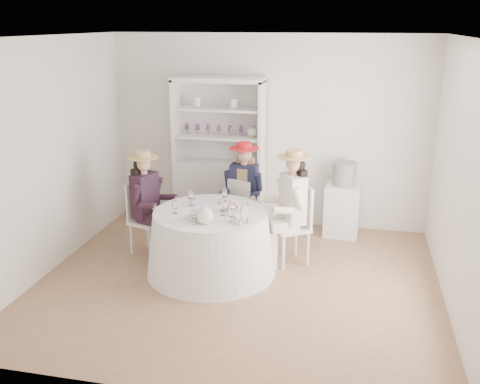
# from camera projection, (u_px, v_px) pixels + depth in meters

# --- Properties ---
(ground) EXTENTS (4.50, 4.50, 0.00)m
(ground) POSITION_uv_depth(u_px,v_px,m) (238.00, 282.00, 6.12)
(ground) COLOR #886244
(ground) RESTS_ON ground
(ceiling) EXTENTS (4.50, 4.50, 0.00)m
(ceiling) POSITION_uv_depth(u_px,v_px,m) (238.00, 37.00, 5.30)
(ceiling) COLOR white
(ceiling) RESTS_ON wall_back
(wall_back) EXTENTS (4.50, 0.00, 4.50)m
(wall_back) POSITION_uv_depth(u_px,v_px,m) (269.00, 132.00, 7.57)
(wall_back) COLOR white
(wall_back) RESTS_ON ground
(wall_front) EXTENTS (4.50, 0.00, 4.50)m
(wall_front) POSITION_uv_depth(u_px,v_px,m) (178.00, 239.00, 3.85)
(wall_front) COLOR white
(wall_front) RESTS_ON ground
(wall_left) EXTENTS (0.00, 4.50, 4.50)m
(wall_left) POSITION_uv_depth(u_px,v_px,m) (48.00, 157.00, 6.17)
(wall_left) COLOR white
(wall_left) RESTS_ON ground
(wall_right) EXTENTS (0.00, 4.50, 4.50)m
(wall_right) POSITION_uv_depth(u_px,v_px,m) (461.00, 181.00, 5.25)
(wall_right) COLOR white
(wall_right) RESTS_ON ground
(tea_table) EXTENTS (1.52, 1.52, 0.76)m
(tea_table) POSITION_uv_depth(u_px,v_px,m) (211.00, 242.00, 6.26)
(tea_table) COLOR white
(tea_table) RESTS_ON ground
(hutch) EXTENTS (1.29, 0.56, 2.13)m
(hutch) POSITION_uv_depth(u_px,v_px,m) (220.00, 174.00, 7.65)
(hutch) COLOR silver
(hutch) RESTS_ON ground
(side_table) EXTENTS (0.49, 0.49, 0.72)m
(side_table) POSITION_uv_depth(u_px,v_px,m) (342.00, 210.00, 7.39)
(side_table) COLOR silver
(side_table) RESTS_ON ground
(hatbox) EXTENTS (0.35, 0.35, 0.32)m
(hatbox) POSITION_uv_depth(u_px,v_px,m) (344.00, 174.00, 7.23)
(hatbox) COLOR black
(hatbox) RESTS_ON side_table
(guest_left) EXTENTS (0.55, 0.51, 1.34)m
(guest_left) POSITION_uv_depth(u_px,v_px,m) (147.00, 197.00, 6.66)
(guest_left) COLOR silver
(guest_left) RESTS_ON ground
(guest_mid) EXTENTS (0.50, 0.52, 1.37)m
(guest_mid) POSITION_uv_depth(u_px,v_px,m) (244.00, 187.00, 7.00)
(guest_mid) COLOR silver
(guest_mid) RESTS_ON ground
(guest_right) EXTENTS (0.61, 0.57, 1.42)m
(guest_right) POSITION_uv_depth(u_px,v_px,m) (291.00, 201.00, 6.37)
(guest_right) COLOR silver
(guest_right) RESTS_ON ground
(spare_chair) EXTENTS (0.49, 0.49, 0.90)m
(spare_chair) POSITION_uv_depth(u_px,v_px,m) (243.00, 209.00, 7.07)
(spare_chair) COLOR silver
(spare_chair) RESTS_ON ground
(teacup_a) EXTENTS (0.11, 0.11, 0.07)m
(teacup_a) POSITION_uv_depth(u_px,v_px,m) (193.00, 203.00, 6.32)
(teacup_a) COLOR white
(teacup_a) RESTS_ON tea_table
(teacup_b) EXTENTS (0.08, 0.08, 0.06)m
(teacup_b) POSITION_uv_depth(u_px,v_px,m) (221.00, 201.00, 6.40)
(teacup_b) COLOR white
(teacup_b) RESTS_ON tea_table
(teacup_c) EXTENTS (0.10, 0.10, 0.07)m
(teacup_c) POSITION_uv_depth(u_px,v_px,m) (236.00, 208.00, 6.15)
(teacup_c) COLOR white
(teacup_c) RESTS_ON tea_table
(flower_bowl) EXTENTS (0.25, 0.25, 0.05)m
(flower_bowl) POSITION_uv_depth(u_px,v_px,m) (227.00, 212.00, 6.05)
(flower_bowl) COLOR white
(flower_bowl) RESTS_ON tea_table
(flower_arrangement) EXTENTS (0.17, 0.17, 0.06)m
(flower_arrangement) POSITION_uv_depth(u_px,v_px,m) (230.00, 206.00, 6.07)
(flower_arrangement) COLOR pink
(flower_arrangement) RESTS_ON tea_table
(table_teapot) EXTENTS (0.27, 0.19, 0.20)m
(table_teapot) POSITION_uv_depth(u_px,v_px,m) (205.00, 216.00, 5.77)
(table_teapot) COLOR white
(table_teapot) RESTS_ON tea_table
(sandwich_plate) EXTENTS (0.28, 0.28, 0.06)m
(sandwich_plate) POSITION_uv_depth(u_px,v_px,m) (192.00, 218.00, 5.90)
(sandwich_plate) COLOR white
(sandwich_plate) RESTS_ON tea_table
(cupcake_stand) EXTENTS (0.22, 0.22, 0.20)m
(cupcake_stand) POSITION_uv_depth(u_px,v_px,m) (242.00, 217.00, 5.77)
(cupcake_stand) COLOR white
(cupcake_stand) RESTS_ON tea_table
(stemware_set) EXTENTS (0.84, 0.87, 0.15)m
(stemware_set) POSITION_uv_depth(u_px,v_px,m) (210.00, 206.00, 6.12)
(stemware_set) COLOR white
(stemware_set) RESTS_ON tea_table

